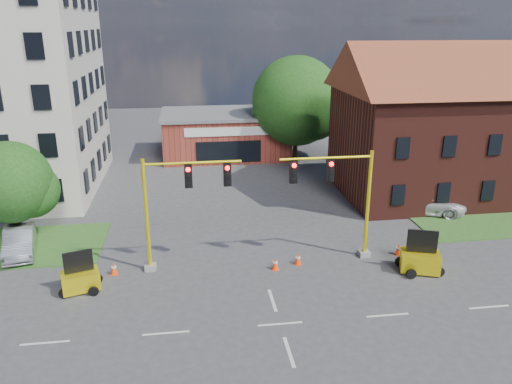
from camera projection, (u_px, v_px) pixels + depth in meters
ground at (280, 324)px, 22.13m from camera, size 120.00×120.00×0.00m
lane_markings at (294, 368)px, 19.32m from camera, size 60.00×36.00×0.01m
brick_shop at (225, 133)px, 49.52m from camera, size 12.40×8.40×4.30m
townhouse_row at (477, 116)px, 37.55m from camera, size 21.00×11.00×11.50m
tree_large at (301, 103)px, 46.64m from camera, size 8.76×8.34×9.85m
tree_nw_front at (16, 184)px, 29.03m from camera, size 5.02×4.78×6.29m
signal_mast_west at (178, 200)px, 25.91m from camera, size 5.30×0.60×6.20m
signal_mast_east at (340, 193)px, 27.05m from camera, size 5.30×0.60×6.20m
trailer_west at (80, 279)px, 24.70m from camera, size 2.06×1.66×2.04m
trailer_east at (420, 259)px, 26.55m from camera, size 2.33×1.92×2.28m
cone_a at (114, 268)px, 26.38m from camera, size 0.40×0.40×0.70m
cone_b at (275, 264)px, 26.89m from camera, size 0.40×0.40×0.70m
cone_c at (298, 259)px, 27.45m from camera, size 0.40×0.40×0.70m
cone_d at (398, 249)px, 28.58m from camera, size 0.40×0.40×0.70m
pickup_white at (425, 202)px, 34.86m from camera, size 6.08×4.49×1.53m
sedan_silver_front at (19, 241)px, 28.69m from camera, size 2.52×4.74×1.49m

